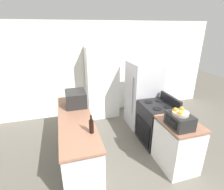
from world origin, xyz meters
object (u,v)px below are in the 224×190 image
at_px(microwave, 76,99).
at_px(stove, 156,123).
at_px(fruit_bowl, 180,112).
at_px(refrigerator, 143,95).
at_px(toaster_oven, 180,121).
at_px(pantry_cabinet, 102,83).
at_px(wine_bottle, 91,126).

bearing_deg(microwave, stove, -15.52).
bearing_deg(microwave, fruit_bowl, -41.74).
xyz_separation_m(refrigerator, toaster_oven, (-0.17, -1.66, 0.20)).
bearing_deg(fruit_bowl, pantry_cabinet, 105.23).
height_order(pantry_cabinet, refrigerator, pantry_cabinet).
xyz_separation_m(microwave, wine_bottle, (0.12, -1.09, -0.04)).
bearing_deg(fruit_bowl, toaster_oven, 13.79).
bearing_deg(pantry_cabinet, fruit_bowl, -74.77).
relative_size(pantry_cabinet, toaster_oven, 4.68).
xyz_separation_m(stove, microwave, (-1.65, 0.46, 0.60)).
bearing_deg(pantry_cabinet, microwave, -126.25).
relative_size(pantry_cabinet, fruit_bowl, 7.58).
height_order(microwave, toaster_oven, microwave).
bearing_deg(microwave, refrigerator, 10.91).
bearing_deg(refrigerator, fruit_bowl, -96.48).
height_order(pantry_cabinet, toaster_oven, pantry_cabinet).
bearing_deg(wine_bottle, pantry_cabinet, 72.42).
height_order(wine_bottle, toaster_oven, wine_bottle).
relative_size(stove, fruit_bowl, 4.12).
bearing_deg(stove, pantry_cabinet, 117.44).
bearing_deg(toaster_oven, microwave, 138.69).
xyz_separation_m(pantry_cabinet, stove, (0.82, -1.59, -0.52)).
bearing_deg(toaster_oven, stove, 81.19).
distance_m(refrigerator, wine_bottle, 2.12).
height_order(toaster_oven, fruit_bowl, fruit_bowl).
xyz_separation_m(refrigerator, fruit_bowl, (-0.19, -1.66, 0.35)).
bearing_deg(stove, toaster_oven, -98.81).
xyz_separation_m(stove, refrigerator, (0.04, 0.78, 0.37)).
height_order(pantry_cabinet, microwave, pantry_cabinet).
height_order(pantry_cabinet, fruit_bowl, pantry_cabinet).
relative_size(wine_bottle, fruit_bowl, 1.16).
bearing_deg(stove, refrigerator, 87.41).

